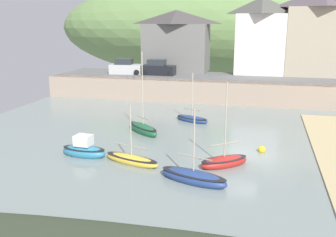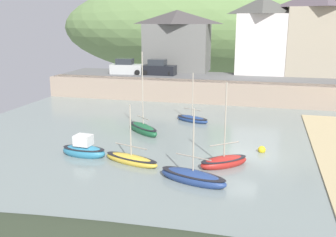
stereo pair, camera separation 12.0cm
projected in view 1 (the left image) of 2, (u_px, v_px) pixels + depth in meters
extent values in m
cube|color=gray|center=(240.00, 155.00, 26.50)|extent=(48.00, 40.00, 0.06)
cube|color=tan|center=(251.00, 94.00, 42.16)|extent=(48.00, 2.40, 2.40)
cube|color=#606060|center=(253.00, 79.00, 45.36)|extent=(48.00, 9.00, 0.10)
ellipsoid|color=#698B4D|center=(252.00, 28.00, 76.85)|extent=(80.00, 44.00, 21.76)
cube|color=slate|center=(176.00, 48.00, 51.26)|extent=(8.42, 4.75, 6.18)
pyramid|color=#433F3E|center=(176.00, 17.00, 50.28)|extent=(8.72, 5.05, 1.78)
cube|color=white|center=(260.00, 44.00, 48.53)|extent=(6.01, 4.84, 7.42)
pyramid|color=#4E4E48|center=(262.00, 5.00, 47.36)|extent=(6.31, 5.14, 2.05)
cube|color=tan|center=(320.00, 42.00, 46.76)|extent=(8.03, 4.89, 8.19)
ellipsoid|color=gold|center=(132.00, 160.00, 24.94)|extent=(4.19, 2.24, 0.71)
ellipsoid|color=black|center=(131.00, 157.00, 24.90)|extent=(4.11, 2.20, 0.12)
cylinder|color=#B2A893|center=(131.00, 130.00, 24.45)|extent=(0.09, 0.09, 3.33)
cylinder|color=gray|center=(131.00, 146.00, 24.71)|extent=(2.43, 0.83, 0.07)
ellipsoid|color=teal|center=(84.00, 152.00, 26.28)|extent=(3.29, 1.56, 0.97)
ellipsoid|color=black|center=(84.00, 148.00, 26.21)|extent=(3.23, 1.53, 0.12)
cube|color=silver|center=(83.00, 140.00, 26.07)|extent=(1.19, 1.00, 0.72)
ellipsoid|color=navy|center=(192.00, 119.00, 35.34)|extent=(3.49, 2.43, 0.64)
ellipsoid|color=black|center=(192.00, 117.00, 35.30)|extent=(3.42, 2.38, 0.12)
cylinder|color=#B2A893|center=(192.00, 95.00, 34.77)|extent=(0.09, 0.09, 3.97)
cylinder|color=gray|center=(192.00, 109.00, 35.11)|extent=(1.78, 0.86, 0.07)
ellipsoid|color=#1D5C36|center=(143.00, 130.00, 31.68)|extent=(3.63, 3.35, 0.99)
ellipsoid|color=black|center=(143.00, 126.00, 31.61)|extent=(3.56, 3.28, 0.12)
cylinder|color=#B2A893|center=(142.00, 89.00, 30.83)|extent=(0.09, 0.09, 5.85)
cylinder|color=gray|center=(143.00, 118.00, 31.43)|extent=(1.43, 1.25, 0.07)
ellipsoid|color=navy|center=(193.00, 178.00, 22.02)|extent=(4.38, 2.50, 0.89)
ellipsoid|color=black|center=(193.00, 174.00, 21.96)|extent=(4.29, 2.45, 0.12)
cylinder|color=#B2A893|center=(194.00, 140.00, 21.46)|extent=(0.09, 0.09, 3.64)
cylinder|color=gray|center=(194.00, 157.00, 21.71)|extent=(2.17, 0.74, 0.07)
ellipsoid|color=#A9231E|center=(224.00, 162.00, 24.47)|extent=(3.37, 3.06, 0.83)
ellipsoid|color=black|center=(224.00, 159.00, 24.41)|extent=(3.31, 3.00, 0.12)
cylinder|color=#B2A893|center=(226.00, 120.00, 23.78)|extent=(0.09, 0.09, 4.75)
cylinder|color=gray|center=(225.00, 144.00, 24.16)|extent=(1.70, 1.40, 0.07)
cube|color=#B6BAB8|center=(126.00, 69.00, 48.95)|extent=(4.26, 2.12, 1.20)
cube|color=#282D33|center=(124.00, 62.00, 48.78)|extent=(2.25, 1.71, 0.80)
cylinder|color=black|center=(140.00, 71.00, 49.38)|extent=(0.64, 0.22, 0.64)
cylinder|color=black|center=(136.00, 72.00, 47.88)|extent=(0.64, 0.22, 0.64)
cylinder|color=black|center=(116.00, 70.00, 50.17)|extent=(0.64, 0.22, 0.64)
cylinder|color=black|center=(112.00, 72.00, 48.66)|extent=(0.64, 0.22, 0.64)
cube|color=black|center=(159.00, 70.00, 47.93)|extent=(4.16, 1.86, 1.20)
cube|color=#282D33|center=(157.00, 62.00, 47.76)|extent=(2.16, 1.58, 0.80)
cylinder|color=black|center=(173.00, 72.00, 48.36)|extent=(0.64, 0.22, 0.64)
cylinder|color=black|center=(170.00, 74.00, 46.86)|extent=(0.64, 0.22, 0.64)
cylinder|color=black|center=(148.00, 71.00, 49.14)|extent=(0.64, 0.22, 0.64)
cylinder|color=black|center=(144.00, 73.00, 47.64)|extent=(0.64, 0.22, 0.64)
sphere|color=yellow|center=(262.00, 150.00, 27.09)|extent=(0.54, 0.54, 0.54)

